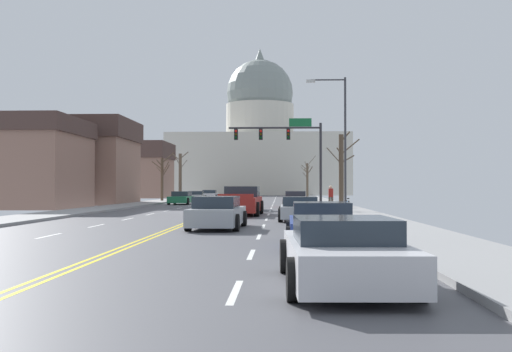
# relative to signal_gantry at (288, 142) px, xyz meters

# --- Properties ---
(ground) EXTENTS (20.00, 180.00, 0.20)m
(ground) POSITION_rel_signal_gantry_xyz_m (-4.85, -12.44, -5.38)
(ground) COLOR #4C4C51
(signal_gantry) EXTENTS (7.91, 0.41, 7.29)m
(signal_gantry) POSITION_rel_signal_gantry_xyz_m (0.00, 0.00, 0.00)
(signal_gantry) COLOR #28282D
(signal_gantry) RESTS_ON ground
(street_lamp_right) EXTENTS (2.47, 0.24, 8.25)m
(street_lamp_right) POSITION_rel_signal_gantry_xyz_m (3.03, -13.80, -0.37)
(street_lamp_right) COLOR #333338
(street_lamp_right) RESTS_ON ground
(capitol_building) EXTENTS (34.84, 23.68, 29.79)m
(capitol_building) POSITION_rel_signal_gantry_xyz_m (-4.85, 71.27, 4.02)
(capitol_building) COLOR beige
(capitol_building) RESTS_ON ground
(sedan_near_00) EXTENTS (2.08, 4.65, 1.28)m
(sedan_near_00) POSITION_rel_signal_gantry_xyz_m (0.54, -3.07, -4.81)
(sedan_near_00) COLOR #B71414
(sedan_near_00) RESTS_ON ground
(sedan_near_01) EXTENTS (2.21, 4.55, 1.28)m
(sedan_near_01) POSITION_rel_signal_gantry_xyz_m (-2.89, -9.93, -4.80)
(sedan_near_01) COLOR silver
(sedan_near_01) RESTS_ON ground
(pickup_truck_near_02) EXTENTS (2.51, 5.70, 1.65)m
(pickup_truck_near_02) POSITION_rel_signal_gantry_xyz_m (-2.92, -16.34, -4.66)
(pickup_truck_near_02) COLOR maroon
(pickup_truck_near_02) RESTS_ON ground
(sedan_near_03) EXTENTS (2.07, 4.34, 1.16)m
(sedan_near_03) POSITION_rel_signal_gantry_xyz_m (0.28, -22.08, -4.86)
(sedan_near_03) COLOR #9EA3A8
(sedan_near_03) RESTS_ON ground
(sedan_near_04) EXTENTS (2.13, 4.69, 1.26)m
(sedan_near_04) POSITION_rel_signal_gantry_xyz_m (-3.11, -27.66, -4.80)
(sedan_near_04) COLOR #9EA3A8
(sedan_near_04) RESTS_ON ground
(sedan_near_05) EXTENTS (1.97, 4.49, 1.22)m
(sedan_near_05) POSITION_rel_signal_gantry_xyz_m (0.47, -34.43, -4.84)
(sedan_near_05) COLOR navy
(sedan_near_05) RESTS_ON ground
(sedan_near_06) EXTENTS (2.12, 4.72, 1.14)m
(sedan_near_06) POSITION_rel_signal_gantry_xyz_m (0.40, -41.08, -4.86)
(sedan_near_06) COLOR silver
(sedan_near_06) RESTS_ON ground
(sedan_oncoming_00) EXTENTS (2.04, 4.39, 1.20)m
(sedan_oncoming_00) POSITION_rel_signal_gantry_xyz_m (-9.84, 4.37, -4.84)
(sedan_oncoming_00) COLOR #1E7247
(sedan_oncoming_00) RESTS_ON ground
(sedan_oncoming_01) EXTENTS (2.14, 4.49, 1.12)m
(sedan_oncoming_01) POSITION_rel_signal_gantry_xyz_m (-10.24, 17.07, -4.86)
(sedan_oncoming_01) COLOR #9EA3A8
(sedan_oncoming_01) RESTS_ON ground
(sedan_oncoming_02) EXTENTS (2.21, 4.74, 1.18)m
(sedan_oncoming_02) POSITION_rel_signal_gantry_xyz_m (-9.91, 27.17, -4.84)
(sedan_oncoming_02) COLOR silver
(sedan_oncoming_02) RESTS_ON ground
(flank_building_00) EXTENTS (12.51, 9.46, 7.85)m
(flank_building_00) POSITION_rel_signal_gantry_xyz_m (-20.72, 4.41, -1.42)
(flank_building_00) COLOR #8C6656
(flank_building_00) RESTS_ON ground
(flank_building_01) EXTENTS (9.19, 9.25, 6.86)m
(flank_building_01) POSITION_rel_signal_gantry_xyz_m (-20.54, -5.90, -1.93)
(flank_building_01) COLOR #8C6656
(flank_building_01) RESTS_ON ground
(flank_building_02) EXTENTS (9.58, 10.38, 8.01)m
(flank_building_02) POSITION_rel_signal_gantry_xyz_m (-21.58, 35.93, -1.33)
(flank_building_02) COLOR #8C6656
(flank_building_02) RESTS_ON ground
(bare_tree_00) EXTENTS (2.03, 1.51, 5.87)m
(bare_tree_00) POSITION_rel_signal_gantry_xyz_m (3.14, 34.87, -2.63)
(bare_tree_00) COLOR brown
(bare_tree_00) RESTS_ON ground
(bare_tree_01) EXTENTS (2.13, 1.15, 5.88)m
(bare_tree_01) POSITION_rel_signal_gantry_xyz_m (-13.15, 23.61, -2.32)
(bare_tree_01) COLOR brown
(bare_tree_01) RESTS_ON ground
(bare_tree_02) EXTENTS (1.48, 2.38, 4.80)m
(bare_tree_02) POSITION_rel_signal_gantry_xyz_m (3.47, 41.94, -2.76)
(bare_tree_02) COLOR brown
(bare_tree_02) RESTS_ON ground
(bare_tree_03) EXTENTS (2.38, 1.56, 5.25)m
(bare_tree_03) POSITION_rel_signal_gantry_xyz_m (-13.30, 13.03, -2.73)
(bare_tree_03) COLOR #4C3D2D
(bare_tree_03) RESTS_ON ground
(bare_tree_04) EXTENTS (2.56, 1.18, 5.81)m
(bare_tree_04) POSITION_rel_signal_gantry_xyz_m (4.11, -3.84, -2.35)
(bare_tree_04) COLOR #4C3D2D
(bare_tree_04) RESTS_ON ground
(pedestrian_00) EXTENTS (0.35, 0.34, 1.58)m
(pedestrian_00) POSITION_rel_signal_gantry_xyz_m (2.94, -7.92, -4.39)
(pedestrian_00) COLOR #4C4238
(pedestrian_00) RESTS_ON ground
(bicycle_parked) EXTENTS (0.12, 1.77, 0.85)m
(bicycle_parked) POSITION_rel_signal_gantry_xyz_m (3.35, -15.09, -4.91)
(bicycle_parked) COLOR black
(bicycle_parked) RESTS_ON ground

